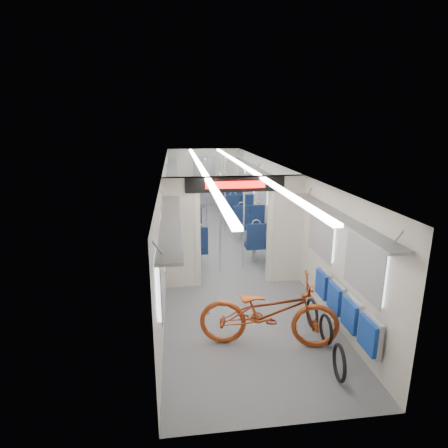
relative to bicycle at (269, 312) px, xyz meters
name	(u,v)px	position (x,y,z in m)	size (l,w,h in m)	color
carriage	(224,198)	(-0.17, 4.12, 0.94)	(12.00, 12.02, 2.31)	#515456
bicycle	(269,312)	(0.00, 0.00, 0.00)	(0.74, 2.13, 1.12)	#9A3B16
flip_bench	(343,306)	(1.18, -0.02, 0.02)	(0.12, 2.11, 0.52)	gray
bike_hoop_a	(339,364)	(0.74, -0.93, -0.33)	(0.51, 0.51, 0.05)	black
bike_hoop_b	(326,331)	(0.90, -0.08, -0.35)	(0.48, 0.48, 0.05)	black
bike_hoop_c	(312,315)	(0.85, 0.40, -0.33)	(0.51, 0.51, 0.05)	black
seat_bay_near_left	(187,234)	(-1.10, 4.29, -0.01)	(0.92, 2.13, 1.12)	#0E1C3E
seat_bay_near_right	(256,230)	(0.77, 4.45, -0.01)	(0.92, 2.11, 1.11)	#0E1C3E
seat_bay_far_left	(183,204)	(-1.10, 8.03, -0.02)	(0.90, 2.03, 1.09)	#0E1C3E
seat_bay_far_right	(235,202)	(0.77, 8.13, -0.01)	(0.92, 2.14, 1.12)	#0E1C3E
stanchion_near_left	(220,224)	(-0.39, 2.98, 0.59)	(0.04, 0.04, 2.30)	silver
stanchion_near_right	(244,221)	(0.18, 3.18, 0.59)	(0.04, 0.04, 2.30)	silver
stanchion_far_left	(206,196)	(-0.43, 6.20, 0.59)	(0.04, 0.04, 2.30)	silver
stanchion_far_right	(225,195)	(0.16, 6.35, 0.59)	(0.04, 0.04, 2.30)	silver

